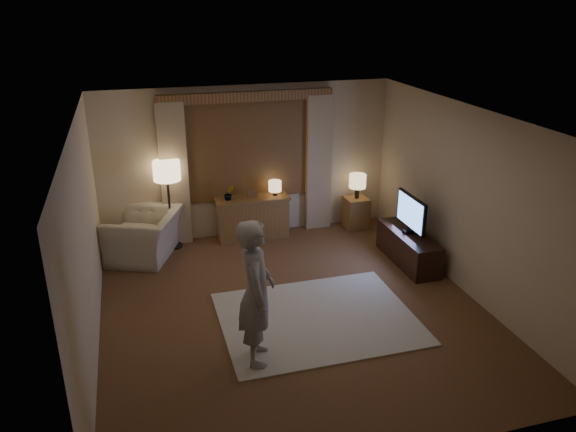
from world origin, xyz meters
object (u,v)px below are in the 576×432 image
object	(u,v)px
person	(256,292)
sideboard	(253,219)
armchair	(144,236)
tv_stand	(408,248)
side_table	(356,213)

from	to	relation	value
person	sideboard	bearing A→B (deg)	-0.59
armchair	tv_stand	size ratio (longest dim) A/B	0.82
side_table	tv_stand	distance (m)	1.59
side_table	sideboard	bearing A→B (deg)	178.49
sideboard	person	distance (m)	3.56
sideboard	armchair	bearing A→B (deg)	-171.16
side_table	tv_stand	bearing A→B (deg)	-81.50
sideboard	armchair	xyz separation A→B (m)	(-1.84, -0.29, 0.02)
sideboard	armchair	distance (m)	1.86
armchair	side_table	world-z (taller)	armchair
sideboard	person	xyz separation A→B (m)	(-0.73, -3.45, 0.54)
tv_stand	person	world-z (taller)	person
armchair	person	distance (m)	3.39
armchair	tv_stand	bearing A→B (deg)	93.72
sideboard	tv_stand	bearing A→B (deg)	-37.21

